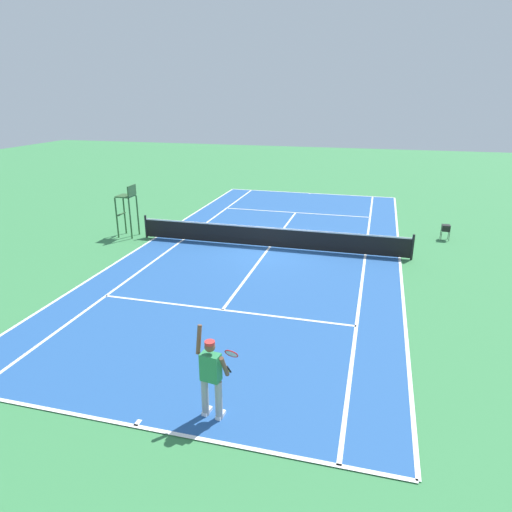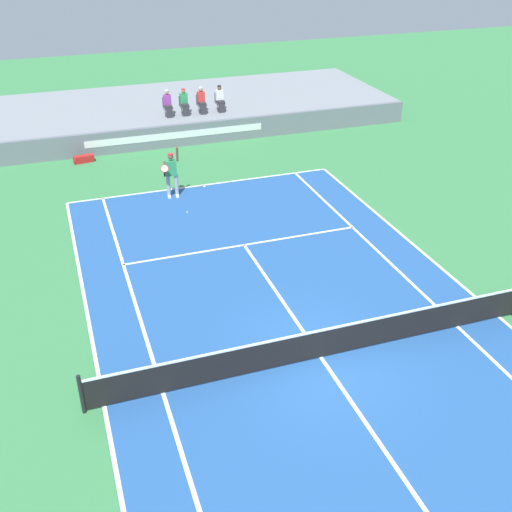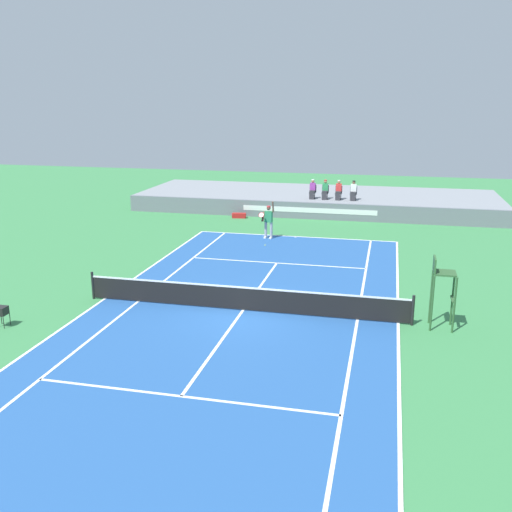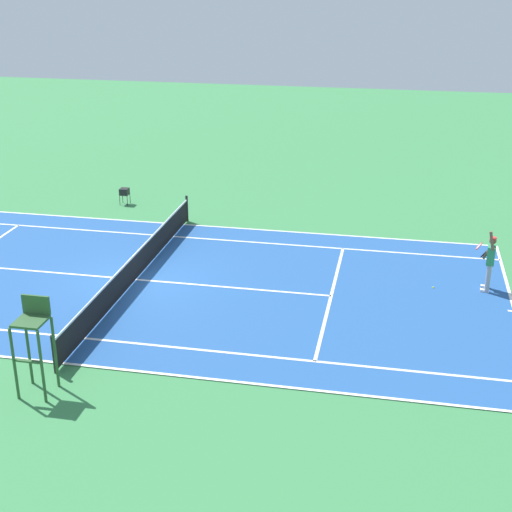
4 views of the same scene
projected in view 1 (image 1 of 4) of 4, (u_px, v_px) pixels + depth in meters
ground_plane at (270, 248)px, 20.19m from camera, size 80.00×80.00×0.00m
court at (270, 247)px, 20.18m from camera, size 11.08×23.88×0.03m
net at (270, 236)px, 20.01m from camera, size 11.98×0.10×1.07m
tennis_player at (212, 376)px, 9.33m from camera, size 0.80×0.62×2.08m
tennis_ball at (229, 371)px, 11.19m from camera, size 0.07×0.07×0.07m
umpire_chair at (127, 204)px, 21.31m from camera, size 0.77×0.77×2.44m
ball_hopper at (446, 228)px, 21.12m from camera, size 0.36×0.36×0.70m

